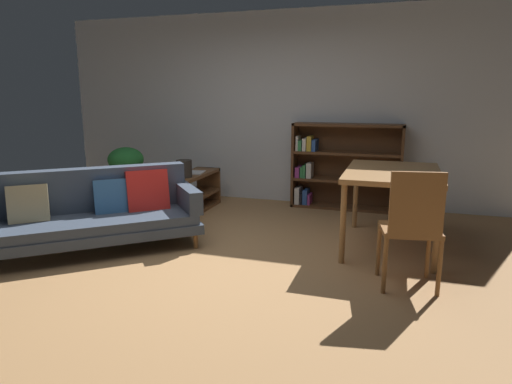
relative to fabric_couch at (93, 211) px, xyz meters
name	(u,v)px	position (x,y,z in m)	size (l,w,h in m)	color
ground_plane	(206,262)	(1.26, -0.04, -0.39)	(8.16, 8.16, 0.00)	#A87A4C
back_wall_panel	(280,109)	(1.26, 2.66, 0.96)	(6.80, 0.10, 2.70)	silver
fabric_couch	(93,211)	(0.00, 0.00, 0.00)	(2.08, 1.95, 0.81)	brown
media_console	(191,194)	(0.31, 1.61, -0.14)	(0.36, 1.23, 0.51)	brown
open_laptop	(190,172)	(0.26, 1.71, 0.14)	(0.46, 0.34, 0.06)	silver
desk_speaker	(184,169)	(0.33, 1.41, 0.23)	(0.20, 0.20, 0.22)	#2D2823
potted_floor_plant	(126,170)	(-0.68, 1.62, 0.13)	(0.64, 0.49, 0.84)	brown
dining_table	(392,178)	(2.89, 0.95, 0.34)	(0.91, 1.31, 0.81)	olive
dining_chair_near	(412,223)	(3.07, -0.07, 0.17)	(0.51, 0.48, 0.99)	brown
bookshelf	(340,167)	(2.18, 2.48, 0.18)	(1.48, 0.33, 1.17)	#56351E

